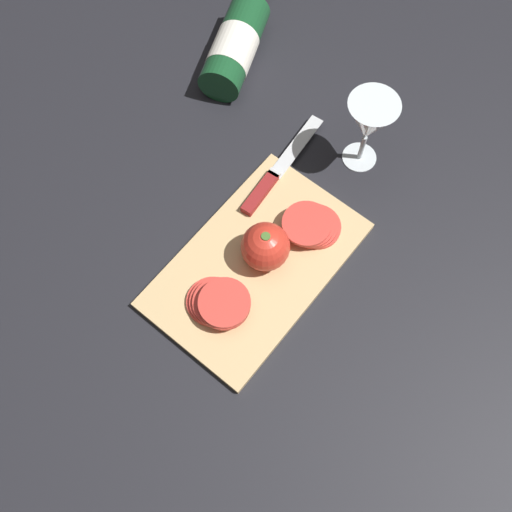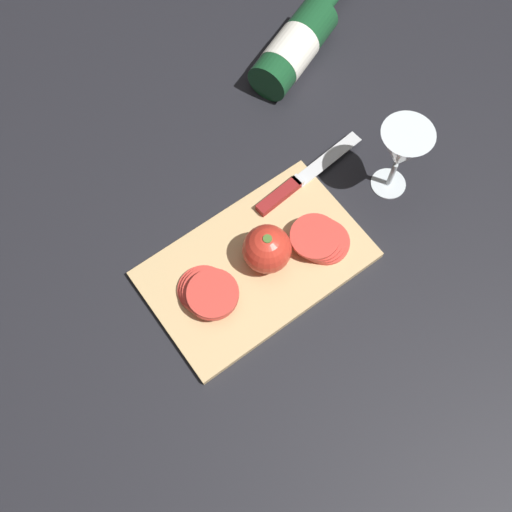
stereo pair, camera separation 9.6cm
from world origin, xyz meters
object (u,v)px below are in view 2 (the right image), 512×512
object	(u,v)px
whole_tomato	(267,249)
wine_glass	(403,153)
tomato_slice_stack_far	(320,239)
knife	(290,187)
wine_bottle	(296,45)
tomato_slice_stack_near	(208,292)

from	to	relation	value
whole_tomato	wine_glass	bearing A→B (deg)	177.57
tomato_slice_stack_far	knife	bearing A→B (deg)	-101.84
wine_bottle	whole_tomato	xyz separation A→B (m)	(0.30, 0.31, 0.01)
knife	tomato_slice_stack_near	size ratio (longest dim) A/B	2.21
wine_bottle	knife	world-z (taller)	wine_bottle
knife	tomato_slice_stack_far	xyz separation A→B (m)	(0.02, 0.11, 0.01)
whole_tomato	knife	bearing A→B (deg)	-143.88
wine_glass	tomato_slice_stack_far	xyz separation A→B (m)	(0.18, 0.02, -0.08)
tomato_slice_stack_near	knife	bearing A→B (deg)	-160.89
wine_bottle	knife	size ratio (longest dim) A/B	1.37
wine_bottle	tomato_slice_stack_far	world-z (taller)	wine_bottle
knife	tomato_slice_stack_far	size ratio (longest dim) A/B	2.43
wine_glass	knife	size ratio (longest dim) A/B	0.65
whole_tomato	tomato_slice_stack_far	bearing A→B (deg)	162.09
wine_glass	wine_bottle	bearing A→B (deg)	-96.59
tomato_slice_stack_near	whole_tomato	bearing A→B (deg)	178.21
wine_bottle	wine_glass	bearing A→B (deg)	83.41
tomato_slice_stack_near	wine_glass	bearing A→B (deg)	177.76
wine_bottle	tomato_slice_stack_far	distance (m)	0.40
knife	tomato_slice_stack_far	distance (m)	0.11
wine_glass	whole_tomato	distance (m)	0.27
whole_tomato	tomato_slice_stack_near	bearing A→B (deg)	-1.79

